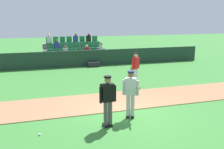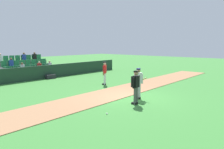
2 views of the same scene
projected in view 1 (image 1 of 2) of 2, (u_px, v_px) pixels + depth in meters
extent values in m
plane|color=#387A33|center=(125.00, 115.00, 9.63)|extent=(80.00, 80.00, 0.00)
cube|color=#9E704C|center=(112.00, 101.00, 11.17)|extent=(28.00, 2.57, 0.03)
cube|color=#1E3828|center=(79.00, 59.00, 18.95)|extent=(20.00, 0.16, 1.20)
cube|color=slate|center=(75.00, 61.00, 20.79)|extent=(5.00, 2.95, 0.30)
cube|color=slate|center=(76.00, 58.00, 19.93)|extent=(4.90, 0.85, 0.40)
cube|color=#237542|center=(51.00, 56.00, 19.22)|extent=(0.44, 0.40, 0.08)
cube|color=#237542|center=(51.00, 52.00, 19.37)|extent=(0.44, 0.08, 0.50)
cube|color=#237542|center=(59.00, 56.00, 19.38)|extent=(0.44, 0.40, 0.08)
cube|color=#237542|center=(58.00, 52.00, 19.53)|extent=(0.44, 0.08, 0.50)
cube|color=#237542|center=(66.00, 55.00, 19.54)|extent=(0.44, 0.40, 0.08)
cube|color=#237542|center=(65.00, 52.00, 19.69)|extent=(0.44, 0.08, 0.50)
cube|color=silver|center=(66.00, 51.00, 19.52)|extent=(0.32, 0.22, 0.52)
sphere|color=brown|center=(65.00, 47.00, 19.44)|extent=(0.20, 0.20, 0.20)
cube|color=#237542|center=(73.00, 55.00, 19.70)|extent=(0.44, 0.40, 0.08)
cube|color=#237542|center=(72.00, 51.00, 19.85)|extent=(0.44, 0.08, 0.50)
cube|color=#237542|center=(80.00, 55.00, 19.86)|extent=(0.44, 0.40, 0.08)
cube|color=#237542|center=(79.00, 51.00, 20.01)|extent=(0.44, 0.08, 0.50)
cube|color=#237542|center=(87.00, 54.00, 20.01)|extent=(0.44, 0.40, 0.08)
cube|color=#237542|center=(86.00, 51.00, 20.17)|extent=(0.44, 0.08, 0.50)
cube|color=red|center=(87.00, 51.00, 20.00)|extent=(0.32, 0.22, 0.52)
sphere|color=beige|center=(87.00, 46.00, 19.92)|extent=(0.20, 0.20, 0.20)
cube|color=#237542|center=(94.00, 54.00, 20.17)|extent=(0.44, 0.40, 0.08)
cube|color=#237542|center=(93.00, 51.00, 20.32)|extent=(0.44, 0.08, 0.50)
cube|color=#237542|center=(100.00, 54.00, 20.33)|extent=(0.44, 0.40, 0.08)
cube|color=#237542|center=(100.00, 50.00, 20.48)|extent=(0.44, 0.08, 0.50)
cube|color=silver|center=(100.00, 50.00, 20.31)|extent=(0.32, 0.22, 0.52)
sphere|color=tan|center=(100.00, 46.00, 20.24)|extent=(0.20, 0.20, 0.20)
cube|color=slate|center=(74.00, 51.00, 20.63)|extent=(4.90, 0.85, 0.40)
cube|color=#237542|center=(50.00, 49.00, 19.93)|extent=(0.44, 0.40, 0.08)
cube|color=#237542|center=(50.00, 46.00, 20.08)|extent=(0.44, 0.08, 0.50)
cube|color=#237542|center=(57.00, 49.00, 20.09)|extent=(0.44, 0.40, 0.08)
cube|color=#237542|center=(57.00, 46.00, 20.24)|extent=(0.44, 0.08, 0.50)
cube|color=#263F99|center=(57.00, 45.00, 20.07)|extent=(0.32, 0.22, 0.52)
sphere|color=brown|center=(57.00, 41.00, 19.99)|extent=(0.20, 0.20, 0.20)
cube|color=#237542|center=(64.00, 49.00, 20.25)|extent=(0.44, 0.40, 0.08)
cube|color=#237542|center=(64.00, 45.00, 20.40)|extent=(0.44, 0.08, 0.50)
cube|color=#237542|center=(71.00, 49.00, 20.40)|extent=(0.44, 0.40, 0.08)
cube|color=#237542|center=(71.00, 45.00, 20.55)|extent=(0.44, 0.08, 0.50)
cube|color=#237542|center=(78.00, 48.00, 20.56)|extent=(0.44, 0.40, 0.08)
cube|color=#237542|center=(77.00, 45.00, 20.71)|extent=(0.44, 0.08, 0.50)
cube|color=#237542|center=(85.00, 48.00, 20.72)|extent=(0.44, 0.40, 0.08)
cube|color=#237542|center=(84.00, 45.00, 20.87)|extent=(0.44, 0.08, 0.50)
cube|color=#237542|center=(91.00, 48.00, 20.88)|extent=(0.44, 0.40, 0.08)
cube|color=#237542|center=(91.00, 45.00, 21.03)|extent=(0.44, 0.08, 0.50)
cube|color=#237542|center=(98.00, 48.00, 21.04)|extent=(0.44, 0.40, 0.08)
cube|color=#237542|center=(97.00, 44.00, 21.19)|extent=(0.44, 0.08, 0.50)
cube|color=slate|center=(73.00, 45.00, 21.34)|extent=(4.90, 0.85, 0.40)
cube|color=#237542|center=(49.00, 43.00, 20.63)|extent=(0.44, 0.40, 0.08)
cube|color=#237542|center=(49.00, 40.00, 20.78)|extent=(0.44, 0.08, 0.50)
cube|color=silver|center=(49.00, 39.00, 20.62)|extent=(0.32, 0.22, 0.52)
sphere|color=beige|center=(49.00, 35.00, 20.54)|extent=(0.20, 0.20, 0.20)
cube|color=#237542|center=(56.00, 43.00, 20.79)|extent=(0.44, 0.40, 0.08)
cube|color=#237542|center=(56.00, 40.00, 20.94)|extent=(0.44, 0.08, 0.50)
cube|color=#237542|center=(63.00, 43.00, 20.95)|extent=(0.44, 0.40, 0.08)
cube|color=#237542|center=(62.00, 40.00, 21.10)|extent=(0.44, 0.08, 0.50)
cube|color=#237542|center=(70.00, 43.00, 21.11)|extent=(0.44, 0.40, 0.08)
cube|color=#237542|center=(69.00, 39.00, 21.26)|extent=(0.44, 0.08, 0.50)
cube|color=#237542|center=(76.00, 42.00, 21.27)|extent=(0.44, 0.40, 0.08)
cube|color=#237542|center=(76.00, 39.00, 21.42)|extent=(0.44, 0.08, 0.50)
cube|color=#263F99|center=(76.00, 39.00, 21.25)|extent=(0.32, 0.22, 0.52)
sphere|color=brown|center=(76.00, 35.00, 21.17)|extent=(0.20, 0.20, 0.20)
cube|color=#237542|center=(83.00, 42.00, 21.42)|extent=(0.44, 0.40, 0.08)
cube|color=#237542|center=(82.00, 39.00, 21.58)|extent=(0.44, 0.08, 0.50)
cube|color=#237542|center=(89.00, 42.00, 21.58)|extent=(0.44, 0.40, 0.08)
cube|color=#237542|center=(88.00, 39.00, 21.73)|extent=(0.44, 0.08, 0.50)
cube|color=black|center=(89.00, 38.00, 21.56)|extent=(0.32, 0.22, 0.52)
sphere|color=brown|center=(89.00, 34.00, 21.49)|extent=(0.20, 0.20, 0.20)
cube|color=#237542|center=(95.00, 42.00, 21.74)|extent=(0.44, 0.40, 0.08)
cube|color=#237542|center=(95.00, 39.00, 21.89)|extent=(0.44, 0.08, 0.50)
cylinder|color=#B2B2B2|center=(128.00, 106.00, 9.23)|extent=(0.14, 0.14, 0.90)
cylinder|color=#B2B2B2|center=(133.00, 106.00, 9.21)|extent=(0.14, 0.14, 0.90)
cube|color=black|center=(128.00, 116.00, 9.38)|extent=(0.22, 0.29, 0.10)
cube|color=black|center=(132.00, 116.00, 9.35)|extent=(0.22, 0.29, 0.10)
cube|color=#B2B2B2|center=(131.00, 86.00, 9.06)|extent=(0.46, 0.38, 0.60)
cylinder|color=#B2B2B2|center=(124.00, 87.00, 9.11)|extent=(0.09, 0.09, 0.55)
cylinder|color=#B2B2B2|center=(138.00, 88.00, 9.03)|extent=(0.09, 0.09, 0.55)
sphere|color=brown|center=(131.00, 75.00, 8.96)|extent=(0.22, 0.22, 0.22)
cylinder|color=#191E4C|center=(131.00, 72.00, 8.94)|extent=(0.23, 0.23, 0.06)
cube|color=#191E4C|center=(131.00, 72.00, 9.04)|extent=(0.21, 0.19, 0.02)
cylinder|color=tan|center=(138.00, 90.00, 9.14)|extent=(0.19, 0.79, 0.41)
cylinder|color=#4C4C4C|center=(106.00, 115.00, 8.43)|extent=(0.14, 0.14, 0.90)
cylinder|color=#4C4C4C|center=(110.00, 114.00, 8.49)|extent=(0.14, 0.14, 0.90)
cube|color=black|center=(105.00, 125.00, 8.57)|extent=(0.14, 0.27, 0.10)
cube|color=black|center=(110.00, 124.00, 8.63)|extent=(0.14, 0.27, 0.10)
cube|color=black|center=(108.00, 93.00, 8.29)|extent=(0.42, 0.26, 0.60)
cylinder|color=black|center=(101.00, 95.00, 8.21)|extent=(0.09, 0.09, 0.55)
cylinder|color=black|center=(115.00, 93.00, 8.40)|extent=(0.09, 0.09, 0.55)
sphere|color=#9E7051|center=(108.00, 80.00, 8.20)|extent=(0.22, 0.22, 0.22)
cylinder|color=black|center=(108.00, 77.00, 8.18)|extent=(0.23, 0.23, 0.06)
cube|color=black|center=(107.00, 77.00, 8.27)|extent=(0.19, 0.14, 0.02)
cube|color=black|center=(106.00, 92.00, 8.41)|extent=(0.45, 0.12, 0.56)
cylinder|color=silver|center=(135.00, 77.00, 13.82)|extent=(0.14, 0.14, 0.90)
cylinder|color=silver|center=(136.00, 76.00, 13.94)|extent=(0.14, 0.14, 0.90)
cube|color=black|center=(134.00, 84.00, 13.94)|extent=(0.24, 0.28, 0.10)
cube|color=black|center=(135.00, 83.00, 14.06)|extent=(0.24, 0.28, 0.10)
cube|color=red|center=(136.00, 63.00, 13.71)|extent=(0.46, 0.40, 0.60)
cylinder|color=red|center=(133.00, 64.00, 13.54)|extent=(0.09, 0.09, 0.55)
cylinder|color=red|center=(138.00, 63.00, 13.91)|extent=(0.09, 0.09, 0.55)
sphere|color=beige|center=(136.00, 55.00, 13.62)|extent=(0.22, 0.22, 0.22)
cylinder|color=black|center=(136.00, 53.00, 13.60)|extent=(0.23, 0.23, 0.06)
cube|color=black|center=(134.00, 54.00, 13.67)|extent=(0.22, 0.20, 0.02)
ellipsoid|color=brown|center=(132.00, 69.00, 13.61)|extent=(0.23, 0.21, 0.28)
sphere|color=white|center=(39.00, 134.00, 7.93)|extent=(0.07, 0.07, 0.07)
cube|color=#232328|center=(94.00, 64.00, 18.92)|extent=(0.90, 0.36, 0.36)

